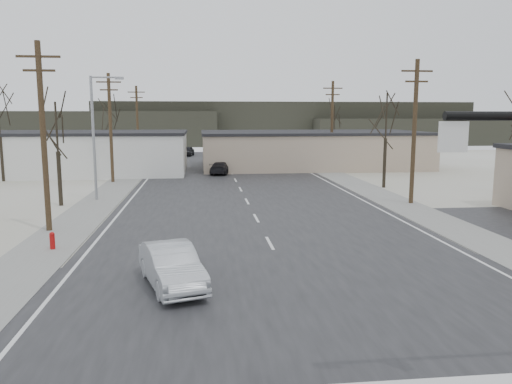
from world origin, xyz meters
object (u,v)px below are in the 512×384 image
at_px(car_far_a, 221,168).
at_px(sedan_crossing, 172,266).
at_px(fire_hydrant, 52,241).
at_px(car_far_b, 187,151).

bearing_deg(car_far_a, sedan_crossing, 97.32).
distance_m(fire_hydrant, sedan_crossing, 8.16).
height_order(sedan_crossing, car_far_a, sedan_crossing).
bearing_deg(car_far_b, fire_hydrant, -84.99).
distance_m(sedan_crossing, car_far_a, 35.17).
xyz_separation_m(fire_hydrant, car_far_a, (9.01, 29.30, 0.25)).
height_order(car_far_a, car_far_b, car_far_b).
distance_m(car_far_a, car_far_b, 24.80).
xyz_separation_m(sedan_crossing, car_far_b, (-1.00, 59.46, -0.02)).
height_order(sedan_crossing, car_far_b, sedan_crossing).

